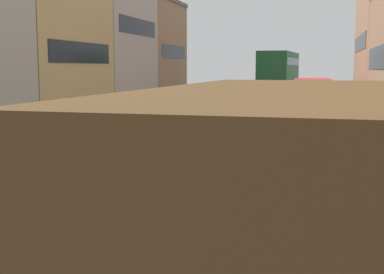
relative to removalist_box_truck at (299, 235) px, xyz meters
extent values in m
cube|color=#A4A4A4|center=(-10.40, 18.03, -1.90)|extent=(2.60, 64.00, 0.14)
cube|color=silver|center=(-5.40, 18.03, -1.97)|extent=(0.16, 60.00, 0.01)
cube|color=silver|center=(-2.00, 18.03, -1.97)|extent=(0.16, 60.00, 0.01)
cube|color=tan|center=(-15.70, 20.03, 2.12)|extent=(7.00, 8.70, 8.18)
cube|color=black|center=(-12.18, 20.03, 2.53)|extent=(0.02, 7.04, 1.10)
cube|color=#B2ADA3|center=(-15.70, 28.83, 3.91)|extent=(7.00, 8.70, 11.77)
cube|color=black|center=(-12.18, 28.83, 4.50)|extent=(0.02, 7.04, 1.10)
cube|color=#9E7556|center=(-15.70, 37.63, 2.59)|extent=(7.00, 8.70, 9.13)
cube|color=black|center=(-12.18, 37.63, 3.05)|extent=(0.02, 7.04, 1.10)
cube|color=#66605B|center=(-15.70, 37.63, 7.31)|extent=(7.20, 8.70, 0.30)
cube|color=black|center=(2.69, 34.70, 3.50)|extent=(0.02, 11.73, 1.10)
cube|color=black|center=(2.69, 20.03, 2.22)|extent=(0.02, 11.73, 1.10)
cube|color=#A51E1E|center=(0.07, 2.88, -0.54)|extent=(2.45, 2.45, 1.90)
cube|color=black|center=(0.09, 4.09, -0.16)|extent=(2.02, 0.07, 0.70)
cube|color=#51381E|center=(-0.02, -0.88, 0.21)|extent=(2.52, 5.49, 2.80)
cube|color=white|center=(-1.23, -0.85, 0.49)|extent=(0.12, 4.48, 0.90)
cylinder|color=black|center=(-1.13, 2.99, -1.49)|extent=(0.32, 0.97, 0.96)
cube|color=#194C8C|center=(-3.73, 4.65, -1.30)|extent=(1.90, 4.34, 0.70)
cube|color=#1E2328|center=(-3.74, 4.45, -0.74)|extent=(1.64, 2.44, 0.52)
cylinder|color=black|center=(-4.62, 6.14, -1.65)|extent=(0.23, 0.64, 0.64)
cylinder|color=black|center=(-2.78, 6.09, -1.65)|extent=(0.23, 0.64, 0.64)
cylinder|color=black|center=(-4.69, 3.21, -1.65)|extent=(0.23, 0.64, 0.64)
cylinder|color=black|center=(-2.85, 3.17, -1.65)|extent=(0.23, 0.64, 0.64)
cylinder|color=black|center=(-8.05, 6.41, -1.65)|extent=(0.22, 0.64, 0.64)
cylinder|color=black|center=(-6.21, 6.41, -1.65)|extent=(0.22, 0.64, 0.64)
cube|color=#A51E1E|center=(-3.70, 10.63, -1.30)|extent=(2.04, 4.40, 0.70)
cube|color=#1E2328|center=(-3.71, 10.43, -0.74)|extent=(1.72, 2.49, 0.52)
cylinder|color=black|center=(-4.53, 12.14, -1.65)|extent=(0.26, 0.65, 0.64)
cylinder|color=black|center=(-2.69, 12.04, -1.65)|extent=(0.26, 0.65, 0.64)
cylinder|color=black|center=(-4.70, 9.22, -1.65)|extent=(0.26, 0.65, 0.64)
cylinder|color=black|center=(-2.86, 9.12, -1.65)|extent=(0.26, 0.65, 0.64)
cube|color=#B29319|center=(-7.09, 10.33, -1.30)|extent=(2.02, 4.39, 0.70)
cube|color=#1E2328|center=(-7.10, 10.13, -0.74)|extent=(1.71, 2.49, 0.52)
cylinder|color=black|center=(-7.93, 11.84, -1.65)|extent=(0.25, 0.65, 0.64)
cylinder|color=black|center=(-6.09, 11.74, -1.65)|extent=(0.25, 0.65, 0.64)
cylinder|color=black|center=(-8.08, 8.92, -1.65)|extent=(0.25, 0.65, 0.64)
cylinder|color=black|center=(-6.24, 8.82, -1.65)|extent=(0.25, 0.65, 0.64)
cube|color=beige|center=(-3.77, 15.73, -1.30)|extent=(1.88, 4.33, 0.70)
cube|color=#1E2328|center=(-3.77, 15.53, -0.74)|extent=(1.63, 2.44, 0.52)
cylinder|color=black|center=(-4.72, 17.18, -1.65)|extent=(0.23, 0.64, 0.64)
cylinder|color=black|center=(-2.88, 17.21, -1.65)|extent=(0.23, 0.64, 0.64)
cylinder|color=black|center=(-4.66, 14.25, -1.65)|extent=(0.23, 0.64, 0.64)
cylinder|color=black|center=(-2.82, 14.29, -1.65)|extent=(0.23, 0.64, 0.64)
cube|color=#759EB7|center=(-7.00, 15.44, -1.30)|extent=(2.03, 4.39, 0.70)
cube|color=#1E2328|center=(-7.01, 15.24, -0.74)|extent=(1.71, 2.49, 0.52)
cylinder|color=black|center=(-7.84, 16.95, -1.65)|extent=(0.25, 0.65, 0.64)
cylinder|color=black|center=(-6.00, 16.85, -1.65)|extent=(0.25, 0.65, 0.64)
cylinder|color=black|center=(-8.00, 14.03, -1.65)|extent=(0.25, 0.65, 0.64)
cylinder|color=black|center=(-6.16, 13.93, -1.65)|extent=(0.25, 0.65, 0.64)
cube|color=gray|center=(-3.66, 21.42, -1.30)|extent=(1.98, 4.37, 0.70)
cube|color=#1E2328|center=(-3.65, 21.22, -0.74)|extent=(1.69, 2.47, 0.52)
cylinder|color=black|center=(-4.64, 22.84, -1.65)|extent=(0.25, 0.65, 0.64)
cylinder|color=black|center=(-2.81, 22.92, -1.65)|extent=(0.25, 0.65, 0.64)
cylinder|color=black|center=(-4.52, 19.92, -1.65)|extent=(0.25, 0.65, 0.64)
cylinder|color=black|center=(-2.68, 20.00, -1.65)|extent=(0.25, 0.65, 0.64)
cube|color=silver|center=(-0.33, 7.25, -1.30)|extent=(1.93, 4.35, 0.70)
cube|color=#1E2328|center=(-0.34, 7.05, -0.74)|extent=(1.66, 2.46, 0.52)
cylinder|color=black|center=(-1.20, 8.74, -1.65)|extent=(0.24, 0.65, 0.64)
cylinder|color=black|center=(0.64, 8.68, -1.65)|extent=(0.24, 0.65, 0.64)
cylinder|color=black|center=(-1.29, 5.81, -1.65)|extent=(0.24, 0.65, 0.64)
cylinder|color=black|center=(0.55, 5.76, -1.65)|extent=(0.24, 0.65, 0.64)
cube|color=#B21919|center=(-0.45, 30.56, -0.27)|extent=(2.90, 10.59, 2.40)
cube|color=black|center=(-0.45, 30.56, 0.09)|extent=(2.90, 9.96, 0.70)
cylinder|color=black|center=(-1.84, 34.29, -1.47)|extent=(0.34, 1.01, 1.00)
cylinder|color=black|center=(0.66, 34.39, -1.47)|extent=(0.34, 1.01, 1.00)
cylinder|color=black|center=(-1.58, 27.37, -1.47)|extent=(0.34, 1.01, 1.00)
cylinder|color=black|center=(0.92, 27.46, -1.47)|extent=(0.34, 1.01, 1.00)
cube|color=#1E6033|center=(-3.69, 42.49, -0.27)|extent=(2.99, 10.60, 2.40)
cube|color=black|center=(-3.69, 42.49, 0.09)|extent=(2.99, 9.98, 0.70)
cube|color=#1E6033|center=(-3.69, 42.49, 2.01)|extent=(2.99, 10.60, 2.16)
cube|color=black|center=(-3.69, 42.49, 2.25)|extent=(2.99, 9.98, 0.64)
cylinder|color=black|center=(-4.76, 46.33, -1.47)|extent=(0.35, 1.01, 1.00)
cylinder|color=black|center=(-2.27, 46.21, -1.47)|extent=(0.35, 1.01, 1.00)
cylinder|color=black|center=(-5.09, 39.40, -1.47)|extent=(0.35, 1.01, 1.00)
cylinder|color=black|center=(-2.59, 39.29, -1.47)|extent=(0.35, 1.01, 1.00)
cylinder|color=#262D47|center=(-9.65, 10.86, -1.56)|extent=(0.16, 0.16, 0.82)
cylinder|color=#262D47|center=(-9.65, 10.68, -1.56)|extent=(0.16, 0.16, 0.82)
cylinder|color=#2659B2|center=(-9.65, 10.77, -0.85)|extent=(0.34, 0.34, 0.60)
sphere|color=tan|center=(-9.65, 10.77, -0.43)|extent=(0.24, 0.24, 0.24)
cylinder|color=#2659B2|center=(-9.65, 10.99, -0.82)|extent=(0.10, 0.10, 0.55)
cylinder|color=#2659B2|center=(-9.64, 10.55, -0.82)|extent=(0.10, 0.10, 0.55)
camera|label=1|loc=(0.20, -5.50, 1.79)|focal=48.77mm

